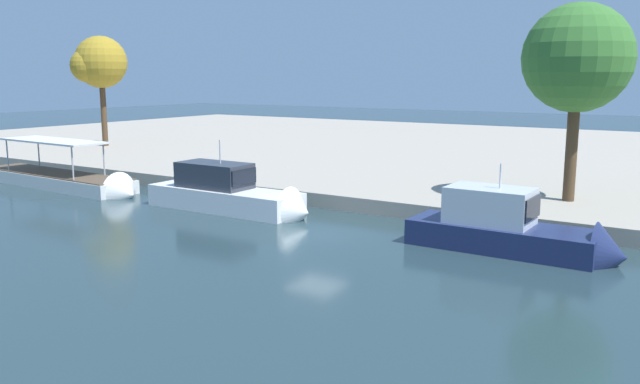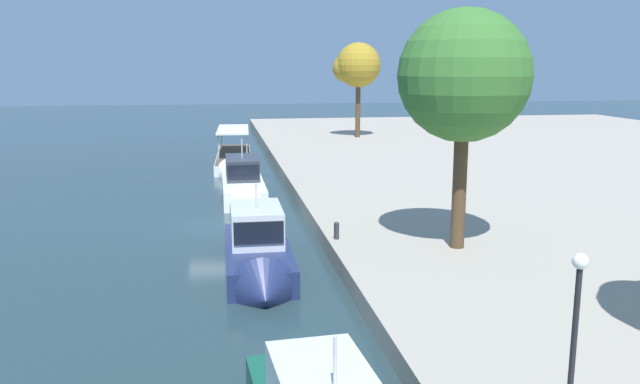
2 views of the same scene
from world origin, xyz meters
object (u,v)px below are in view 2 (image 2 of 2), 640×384
tree_0 (469,73)px  lamp_post (573,352)px  mooring_bollard_1 (337,230)px  motor_yacht_2 (258,256)px  motor_yacht_1 (243,187)px  tree_1 (357,65)px  tour_boat_0 (234,162)px

tree_0 → lamp_post: bearing=-13.5°
mooring_bollard_1 → motor_yacht_2: bearing=-62.4°
motor_yacht_1 → lamp_post: (30.93, 5.23, 2.33)m
mooring_bollard_1 → lamp_post: (17.22, 1.55, 1.86)m
lamp_post → tree_1: size_ratio=0.43×
mooring_bollard_1 → tree_0: 9.05m
motor_yacht_2 → lamp_post: size_ratio=2.06×
motor_yacht_2 → mooring_bollard_1: motor_yacht_2 is taller
mooring_bollard_1 → tree_0: bearing=66.0°
tree_1 → lamp_post: bearing=-8.1°
motor_yacht_2 → tree_0: 11.66m
motor_yacht_2 → motor_yacht_1: bearing=-179.7°
tour_boat_0 → motor_yacht_1: 14.28m
motor_yacht_1 → motor_yacht_2: motor_yacht_1 is taller
motor_yacht_1 → lamp_post: bearing=9.6°
lamp_post → tree_1: 59.17m
motor_yacht_2 → tree_1: (-43.06, 13.58, 7.79)m
tour_boat_0 → lamp_post: lamp_post is taller
tour_boat_0 → motor_yacht_1: bearing=3.4°
tour_boat_0 → tree_0: 32.58m
motor_yacht_2 → tree_1: 45.82m
mooring_bollard_1 → motor_yacht_1: bearing=-165.0°
lamp_post → motor_yacht_1: bearing=-170.4°
motor_yacht_2 → tree_0: (0.34, 8.86, 7.57)m
motor_yacht_1 → motor_yacht_2: (15.66, -0.05, -0.01)m
tour_boat_0 → tree_0: size_ratio=1.46×
tour_boat_0 → motor_yacht_2: size_ratio=1.68×
motor_yacht_1 → mooring_bollard_1: bearing=15.0°
motor_yacht_1 → tree_1: (-27.40, 13.53, 7.77)m
tour_boat_0 → lamp_post: (45.20, 5.45, 2.76)m
lamp_post → mooring_bollard_1: bearing=-174.8°
mooring_bollard_1 → tree_0: size_ratio=0.08×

